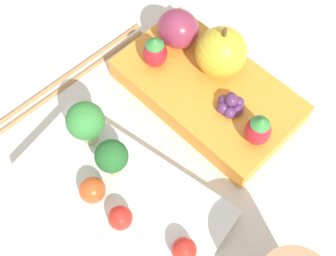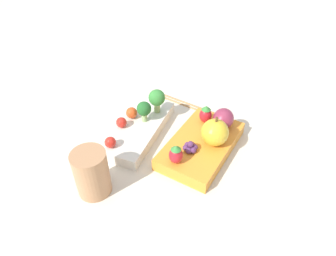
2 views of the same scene
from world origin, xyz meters
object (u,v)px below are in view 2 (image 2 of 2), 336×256
cherry_tomato_2 (132,113)px  chopsticks_pair (192,106)px  broccoli_floret_0 (144,109)px  strawberry_1 (176,154)px  strawberry_0 (206,114)px  drinking_cup (92,173)px  bento_box_fruit (201,145)px  cherry_tomato_1 (121,122)px  cherry_tomato_0 (110,142)px  broccoli_floret_1 (157,98)px  apple (215,132)px  grape_cluster (190,147)px  bento_box_savoury (137,129)px  plum (223,118)px

cherry_tomato_2 → chopsticks_pair: (0.13, -0.10, -0.03)m
broccoli_floret_0 → strawberry_1: broccoli_floret_0 is taller
strawberry_0 → drinking_cup: size_ratio=0.46×
strawberry_1 → chopsticks_pair: size_ratio=0.19×
bento_box_fruit → cherry_tomato_1: (-0.03, 0.17, 0.02)m
cherry_tomato_0 → cherry_tomato_2: 0.10m
strawberry_0 → chopsticks_pair: size_ratio=0.20×
broccoli_floret_1 → apple: size_ratio=0.88×
cherry_tomato_1 → strawberry_1: (-0.05, -0.15, 0.01)m
grape_cluster → bento_box_savoury: bearing=77.7°
strawberry_1 → chopsticks_pair: (0.22, 0.05, -0.04)m
cherry_tomato_1 → strawberry_0: size_ratio=0.55×
apple → strawberry_0: apple is taller
strawberry_1 → broccoli_floret_1: bearing=38.2°
cherry_tomato_0 → strawberry_0: (0.15, -0.15, 0.01)m
broccoli_floret_0 → strawberry_0: bearing=-68.2°
cherry_tomato_1 → strawberry_1: size_ratio=0.57×
broccoli_floret_0 → strawberry_1: 0.15m
cherry_tomato_2 → broccoli_floret_0: bearing=-87.6°
cherry_tomato_1 → apple: bearing=-81.3°
broccoli_floret_1 → chopsticks_pair: broccoli_floret_1 is taller
drinking_cup → grape_cluster: bearing=-42.3°
apple → bento_box_savoury: bearing=93.2°
strawberry_0 → strawberry_1: (-0.14, 0.01, -0.00)m
broccoli_floret_0 → strawberry_1: size_ratio=1.20×
broccoli_floret_0 → chopsticks_pair: broccoli_floret_0 is taller
grape_cluster → bento_box_fruit: bearing=-17.3°
broccoli_floret_1 → apple: bearing=-108.6°
broccoli_floret_1 → cherry_tomato_1: broccoli_floret_1 is taller
broccoli_floret_1 → plum: (0.01, -0.15, -0.01)m
strawberry_0 → grape_cluster: bearing=-178.0°
broccoli_floret_1 → strawberry_1: size_ratio=1.41×
strawberry_0 → plum: size_ratio=0.87×
bento_box_savoury → broccoli_floret_0: (0.02, -0.01, 0.04)m
strawberry_0 → chopsticks_pair: (0.08, 0.06, -0.04)m
cherry_tomato_2 → apple: size_ratio=0.39×
apple → chopsticks_pair: 0.18m
drinking_cup → cherry_tomato_1: bearing=12.4°
strawberry_0 → plum: 0.04m
strawberry_0 → grape_cluster: 0.10m
cherry_tomato_0 → plum: 0.24m
cherry_tomato_0 → apple: size_ratio=0.35×
broccoli_floret_0 → grape_cluster: 0.14m
bento_box_savoury → broccoli_floret_1: size_ratio=3.77×
cherry_tomato_1 → cherry_tomato_2: 0.04m
cherry_tomato_0 → grape_cluster: bearing=-70.2°
strawberry_1 → chopsticks_pair: 0.23m
broccoli_floret_0 → cherry_tomato_2: bearing=92.4°
cherry_tomato_1 → strawberry_0: bearing=-60.8°
bento_box_fruit → drinking_cup: bearing=141.7°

